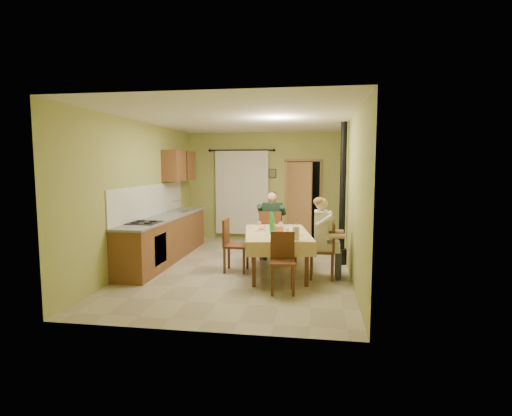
% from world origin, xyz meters
% --- Properties ---
extents(floor, '(4.00, 6.00, 0.01)m').
position_xyz_m(floor, '(0.00, 0.00, 0.00)').
color(floor, tan).
rests_on(floor, ground).
extents(room_shell, '(4.04, 6.04, 2.82)m').
position_xyz_m(room_shell, '(0.00, 0.00, 1.82)').
color(room_shell, '#A3A856').
rests_on(room_shell, ground).
extents(kitchen_run, '(0.64, 3.64, 1.56)m').
position_xyz_m(kitchen_run, '(-1.71, 0.40, 0.48)').
color(kitchen_run, brown).
rests_on(kitchen_run, ground).
extents(upper_cabinets, '(0.35, 1.40, 0.70)m').
position_xyz_m(upper_cabinets, '(-1.82, 1.70, 1.95)').
color(upper_cabinets, brown).
rests_on(upper_cabinets, room_shell).
extents(curtain, '(1.70, 0.07, 2.22)m').
position_xyz_m(curtain, '(-0.55, 2.90, 1.26)').
color(curtain, black).
rests_on(curtain, ground).
extents(doorway, '(0.96, 0.57, 2.15)m').
position_xyz_m(doorway, '(1.00, 2.85, 1.05)').
color(doorway, black).
rests_on(doorway, ground).
extents(dining_table, '(1.43, 2.05, 0.76)m').
position_xyz_m(dining_table, '(0.69, -0.30, 0.38)').
color(dining_table, '#D6B178').
rests_on(dining_table, ground).
extents(tableware, '(0.90, 1.56, 0.33)m').
position_xyz_m(tableware, '(0.73, -0.40, 0.83)').
color(tableware, white).
rests_on(tableware, dining_table).
extents(chair_far, '(0.48, 0.48, 1.02)m').
position_xyz_m(chair_far, '(0.47, 0.82, 0.29)').
color(chair_far, '#562C17').
rests_on(chair_far, ground).
extents(chair_near, '(0.42, 0.42, 0.93)m').
position_xyz_m(chair_near, '(0.89, -1.39, 0.29)').
color(chair_near, '#562C17').
rests_on(chair_near, ground).
extents(chair_right, '(0.43, 0.43, 0.98)m').
position_xyz_m(chair_right, '(1.52, -0.48, 0.29)').
color(chair_right, '#562C17').
rests_on(chair_right, ground).
extents(chair_left, '(0.42, 0.42, 0.98)m').
position_xyz_m(chair_left, '(-0.08, -0.27, 0.29)').
color(chair_left, '#562C17').
rests_on(chair_left, ground).
extents(man_far, '(0.59, 0.47, 1.39)m').
position_xyz_m(man_far, '(0.47, 0.84, 0.88)').
color(man_far, '#192D23').
rests_on(man_far, chair_far).
extents(man_right, '(0.47, 0.58, 1.39)m').
position_xyz_m(man_right, '(1.50, -0.48, 0.88)').
color(man_right, beige).
rests_on(man_right, chair_right).
extents(stove_flue, '(0.24, 0.24, 2.80)m').
position_xyz_m(stove_flue, '(1.90, 0.60, 1.02)').
color(stove_flue, black).
rests_on(stove_flue, ground).
extents(picture_back, '(0.19, 0.03, 0.23)m').
position_xyz_m(picture_back, '(0.25, 2.97, 1.75)').
color(picture_back, black).
rests_on(picture_back, room_shell).
extents(picture_right, '(0.03, 0.31, 0.21)m').
position_xyz_m(picture_right, '(1.97, 1.20, 1.85)').
color(picture_right, brown).
rests_on(picture_right, room_shell).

